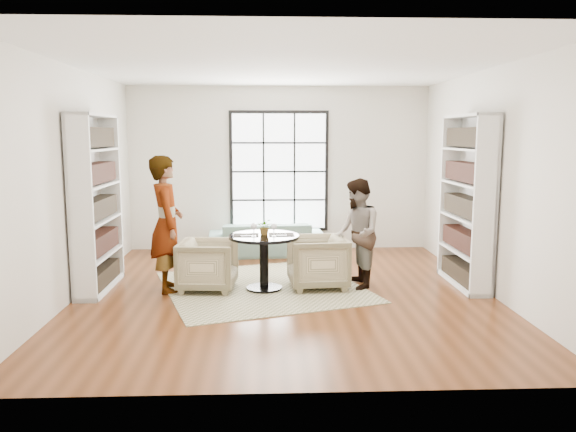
{
  "coord_description": "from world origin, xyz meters",
  "views": [
    {
      "loc": [
        -0.27,
        -7.38,
        2.12
      ],
      "look_at": [
        0.06,
        0.4,
        0.99
      ],
      "focal_mm": 35.0,
      "sensor_mm": 36.0,
      "label": 1
    }
  ],
  "objects_px": {
    "person_right": "(357,234)",
    "wine_glass_left": "(254,227)",
    "armchair_left": "(208,265)",
    "armchair_right": "(317,262)",
    "pedestal_table": "(264,250)",
    "wine_glass_right": "(274,227)",
    "person_left": "(166,224)",
    "flower_centerpiece": "(265,227)",
    "sofa": "(266,238)"
  },
  "relations": [
    {
      "from": "armchair_right",
      "to": "wine_glass_right",
      "type": "xyz_separation_m",
      "value": [
        -0.61,
        -0.19,
        0.53
      ]
    },
    {
      "from": "person_right",
      "to": "wine_glass_right",
      "type": "height_order",
      "value": "person_right"
    },
    {
      "from": "armchair_right",
      "to": "wine_glass_left",
      "type": "relative_size",
      "value": 4.33
    },
    {
      "from": "wine_glass_right",
      "to": "flower_centerpiece",
      "type": "height_order",
      "value": "flower_centerpiece"
    },
    {
      "from": "pedestal_table",
      "to": "wine_glass_right",
      "type": "relative_size",
      "value": 5.29
    },
    {
      "from": "person_right",
      "to": "flower_centerpiece",
      "type": "distance_m",
      "value": 1.28
    },
    {
      "from": "armchair_left",
      "to": "wine_glass_right",
      "type": "xyz_separation_m",
      "value": [
        0.9,
        -0.13,
        0.55
      ]
    },
    {
      "from": "sofa",
      "to": "armchair_left",
      "type": "relative_size",
      "value": 2.61
    },
    {
      "from": "wine_glass_left",
      "to": "flower_centerpiece",
      "type": "height_order",
      "value": "flower_centerpiece"
    },
    {
      "from": "wine_glass_right",
      "to": "wine_glass_left",
      "type": "bearing_deg",
      "value": 179.08
    },
    {
      "from": "armchair_right",
      "to": "flower_centerpiece",
      "type": "relative_size",
      "value": 3.61
    },
    {
      "from": "armchair_right",
      "to": "wine_glass_right",
      "type": "distance_m",
      "value": 0.83
    },
    {
      "from": "wine_glass_left",
      "to": "wine_glass_right",
      "type": "bearing_deg",
      "value": -0.92
    },
    {
      "from": "wine_glass_left",
      "to": "flower_centerpiece",
      "type": "xyz_separation_m",
      "value": [
        0.15,
        0.12,
        -0.02
      ]
    },
    {
      "from": "armchair_left",
      "to": "pedestal_table",
      "type": "bearing_deg",
      "value": -86.78
    },
    {
      "from": "person_right",
      "to": "flower_centerpiece",
      "type": "height_order",
      "value": "person_right"
    },
    {
      "from": "person_left",
      "to": "person_right",
      "type": "distance_m",
      "value": 2.61
    },
    {
      "from": "pedestal_table",
      "to": "person_right",
      "type": "bearing_deg",
      "value": 3.62
    },
    {
      "from": "person_left",
      "to": "flower_centerpiece",
      "type": "bearing_deg",
      "value": -103.24
    },
    {
      "from": "pedestal_table",
      "to": "person_left",
      "type": "height_order",
      "value": "person_left"
    },
    {
      "from": "armchair_right",
      "to": "person_left",
      "type": "distance_m",
      "value": 2.13
    },
    {
      "from": "armchair_right",
      "to": "person_left",
      "type": "relative_size",
      "value": 0.43
    },
    {
      "from": "sofa",
      "to": "person_right",
      "type": "bearing_deg",
      "value": 115.49
    },
    {
      "from": "wine_glass_right",
      "to": "armchair_right",
      "type": "bearing_deg",
      "value": 17.03
    },
    {
      "from": "armchair_right",
      "to": "person_right",
      "type": "relative_size",
      "value": 0.53
    },
    {
      "from": "pedestal_table",
      "to": "armchair_left",
      "type": "bearing_deg",
      "value": 178.27
    },
    {
      "from": "sofa",
      "to": "person_left",
      "type": "distance_m",
      "value": 2.73
    },
    {
      "from": "armchair_right",
      "to": "wine_glass_left",
      "type": "xyz_separation_m",
      "value": [
        -0.87,
        -0.18,
        0.53
      ]
    },
    {
      "from": "pedestal_table",
      "to": "flower_centerpiece",
      "type": "relative_size",
      "value": 4.32
    },
    {
      "from": "person_right",
      "to": "person_left",
      "type": "bearing_deg",
      "value": -93.03
    },
    {
      "from": "person_right",
      "to": "wine_glass_right",
      "type": "relative_size",
      "value": 8.41
    },
    {
      "from": "person_right",
      "to": "wine_glass_right",
      "type": "xyz_separation_m",
      "value": [
        -1.16,
        -0.19,
        0.13
      ]
    },
    {
      "from": "armchair_right",
      "to": "person_left",
      "type": "height_order",
      "value": "person_left"
    },
    {
      "from": "sofa",
      "to": "person_left",
      "type": "relative_size",
      "value": 1.08
    },
    {
      "from": "armchair_left",
      "to": "person_right",
      "type": "bearing_deg",
      "value": -83.42
    },
    {
      "from": "wine_glass_left",
      "to": "armchair_right",
      "type": "bearing_deg",
      "value": 11.71
    },
    {
      "from": "armchair_right",
      "to": "armchair_left",
      "type": "bearing_deg",
      "value": -91.75
    },
    {
      "from": "wine_glass_right",
      "to": "person_right",
      "type": "bearing_deg",
      "value": 9.12
    },
    {
      "from": "sofa",
      "to": "armchair_right",
      "type": "relative_size",
      "value": 2.5
    },
    {
      "from": "armchair_right",
      "to": "person_right",
      "type": "bearing_deg",
      "value": 86.03
    },
    {
      "from": "wine_glass_left",
      "to": "wine_glass_right",
      "type": "xyz_separation_m",
      "value": [
        0.27,
        -0.0,
        -0.0
      ]
    },
    {
      "from": "wine_glass_right",
      "to": "flower_centerpiece",
      "type": "bearing_deg",
      "value": 133.64
    },
    {
      "from": "person_left",
      "to": "flower_centerpiece",
      "type": "xyz_separation_m",
      "value": [
        1.33,
        -0.0,
        -0.05
      ]
    },
    {
      "from": "sofa",
      "to": "person_left",
      "type": "bearing_deg",
      "value": 55.38
    },
    {
      "from": "person_right",
      "to": "wine_glass_left",
      "type": "relative_size",
      "value": 8.23
    },
    {
      "from": "pedestal_table",
      "to": "armchair_right",
      "type": "xyz_separation_m",
      "value": [
        0.74,
        0.08,
        -0.19
      ]
    },
    {
      "from": "person_left",
      "to": "wine_glass_right",
      "type": "distance_m",
      "value": 1.46
    },
    {
      "from": "wine_glass_left",
      "to": "wine_glass_right",
      "type": "height_order",
      "value": "wine_glass_left"
    },
    {
      "from": "sofa",
      "to": "wine_glass_left",
      "type": "height_order",
      "value": "wine_glass_left"
    },
    {
      "from": "person_left",
      "to": "person_right",
      "type": "bearing_deg",
      "value": -101.95
    }
  ]
}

